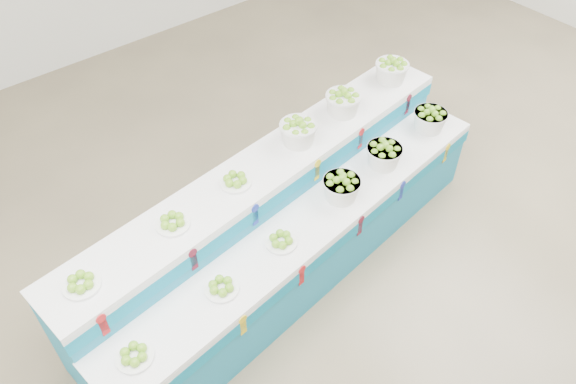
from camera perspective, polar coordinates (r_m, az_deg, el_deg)
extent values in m
plane|color=brown|center=(5.17, 12.05, -7.28)|extent=(10.00, 10.00, 0.00)
cylinder|color=white|center=(3.83, -15.26, -15.49)|extent=(0.27, 0.27, 0.09)
cylinder|color=white|center=(4.01, -6.73, -9.40)|extent=(0.27, 0.27, 0.09)
cylinder|color=white|center=(4.25, -0.70, -4.82)|extent=(0.27, 0.27, 0.09)
cylinder|color=white|center=(3.87, -20.16, -8.53)|extent=(0.27, 0.27, 0.09)
cylinder|color=white|center=(4.05, -11.57, -2.91)|extent=(0.27, 0.27, 0.09)
cylinder|color=white|center=(4.28, -5.34, 1.25)|extent=(0.27, 0.27, 0.09)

